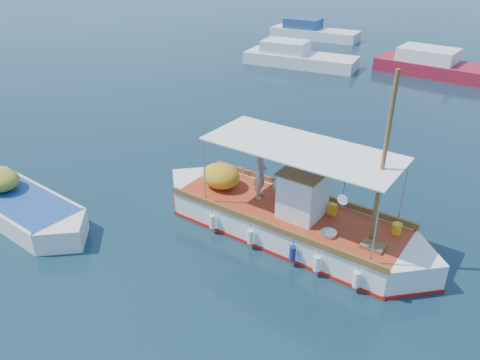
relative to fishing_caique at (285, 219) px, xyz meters
The scene contains 6 objects.
ground 0.81m from the fishing_caique, 106.60° to the right, with size 160.00×160.00×0.00m, color black.
fishing_caique is the anchor object (origin of this frame).
dinghy 8.64m from the fishing_caique, 147.16° to the right, with size 6.57×2.01×1.60m.
bg_boat_nw 20.39m from the fishing_caique, 122.31° to the left, with size 7.95×4.09×1.80m.
bg_boat_n 21.11m from the fishing_caique, 96.35° to the left, with size 8.80×3.06×1.80m.
bg_boat_far_w 29.78m from the fishing_caique, 120.18° to the left, with size 7.76×3.59×1.80m.
Camera 1 is at (6.71, -9.49, 8.21)m, focal length 35.00 mm.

